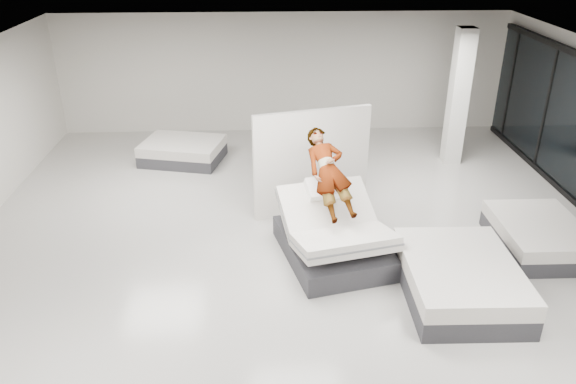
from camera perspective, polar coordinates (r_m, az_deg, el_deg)
The scene contains 9 objects.
room at distance 8.84m, azimuth 1.15°, elevation 1.00°, with size 14.00×14.04×3.20m.
hero_bed at distance 9.73m, azimuth 4.64°, elevation -4.58°, with size 2.05×2.44×1.24m.
person at distance 9.57m, azimuth 4.18°, elevation 0.89°, with size 0.64×0.42×1.76m, color slate.
remote at distance 9.45m, azimuth 6.12°, elevation -1.03°, with size 0.05×0.14×0.03m, color black.
divider_panel at distance 10.95m, azimuth 2.44°, elevation 3.00°, with size 2.34×0.11×2.13m, color silver.
flat_bed_right_far at distance 10.95m, azimuth 24.10°, elevation -4.09°, with size 1.43×1.90×0.52m.
flat_bed_right_near at distance 9.19m, azimuth 17.04°, elevation -8.49°, with size 1.71×2.26×0.61m.
flat_bed_left_far at distance 13.94m, azimuth -10.63°, elevation 4.12°, with size 2.11×1.77×0.51m.
column at distance 13.81m, azimuth 16.91°, elevation 9.15°, with size 0.40×0.40×3.20m, color silver.
Camera 1 is at (-0.55, -8.00, 5.32)m, focal length 35.00 mm.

